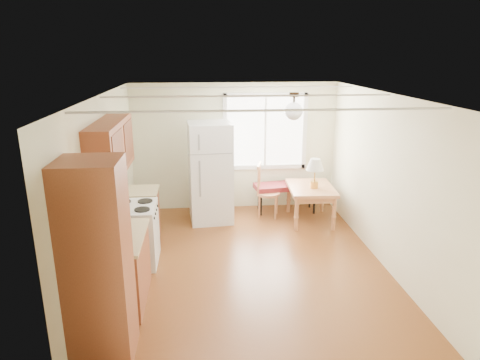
{
  "coord_description": "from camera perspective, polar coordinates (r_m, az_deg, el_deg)",
  "views": [
    {
      "loc": [
        -0.65,
        -5.76,
        3.04
      ],
      "look_at": [
        -0.07,
        0.55,
        1.15
      ],
      "focal_mm": 32.0,
      "sensor_mm": 36.0,
      "label": 1
    }
  ],
  "objects": [
    {
      "name": "room_shell",
      "position": [
        6.07,
        1.15,
        -0.55
      ],
      "size": [
        4.6,
        5.6,
        2.62
      ],
      "color": "#562A11",
      "rests_on": "ground"
    },
    {
      "name": "kitchen_run",
      "position": [
        5.68,
        -15.73,
        -6.84
      ],
      "size": [
        0.65,
        3.4,
        2.2
      ],
      "color": "brown",
      "rests_on": "ground"
    },
    {
      "name": "window_unit",
      "position": [
        8.46,
        3.38,
        6.45
      ],
      "size": [
        1.64,
        0.05,
        1.51
      ],
      "color": "white",
      "rests_on": "room_shell"
    },
    {
      "name": "pendant_light",
      "position": [
        6.36,
        7.16,
        9.22
      ],
      "size": [
        0.26,
        0.26,
        0.4
      ],
      "color": "black",
      "rests_on": "room_shell"
    },
    {
      "name": "refrigerator",
      "position": [
        7.88,
        -3.98,
        1.02
      ],
      "size": [
        0.83,
        0.83,
        1.85
      ],
      "rotation": [
        0.0,
        0.0,
        0.09
      ],
      "color": "silver",
      "rests_on": "ground"
    },
    {
      "name": "bench",
      "position": [
        8.44,
        6.22,
        -0.89
      ],
      "size": [
        1.3,
        0.64,
        0.58
      ],
      "rotation": [
        0.0,
        0.0,
        0.15
      ],
      "color": "maroon",
      "rests_on": "ground"
    },
    {
      "name": "dining_table",
      "position": [
        8.01,
        9.41,
        -1.56
      ],
      "size": [
        0.86,
        1.12,
        0.67
      ],
      "rotation": [
        0.0,
        0.0,
        -0.05
      ],
      "color": "#AB6C42",
      "rests_on": "ground"
    },
    {
      "name": "chair",
      "position": [
        8.15,
        3.15,
        -0.92
      ],
      "size": [
        0.48,
        0.48,
        1.02
      ],
      "rotation": [
        0.0,
        0.0,
        -0.25
      ],
      "color": "#AB6C42",
      "rests_on": "ground"
    },
    {
      "name": "table_lamp",
      "position": [
        7.8,
        9.98,
        1.73
      ],
      "size": [
        0.32,
        0.32,
        0.55
      ],
      "rotation": [
        0.0,
        0.0,
        -0.07
      ],
      "color": "gold",
      "rests_on": "dining_table"
    },
    {
      "name": "coffee_maker",
      "position": [
        5.04,
        -17.21,
        -7.88
      ],
      "size": [
        0.2,
        0.23,
        0.32
      ],
      "rotation": [
        0.0,
        0.0,
        -0.21
      ],
      "color": "black",
      "rests_on": "kitchen_run"
    },
    {
      "name": "kettle",
      "position": [
        5.45,
        -16.73,
        -6.18
      ],
      "size": [
        0.12,
        0.12,
        0.23
      ],
      "color": "red",
      "rests_on": "kitchen_run"
    }
  ]
}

